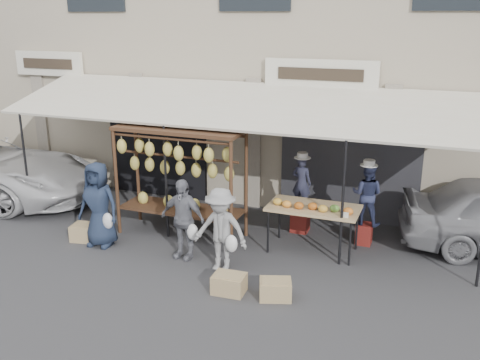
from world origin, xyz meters
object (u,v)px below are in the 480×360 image
object	(u,v)px
banana_rack	(179,161)
customer_mid	(183,219)
customer_left	(99,204)
crate_near_b	(275,289)
vendor_left	(302,183)
crate_near_a	(229,284)
produce_table	(313,209)
crate_far	(86,232)
vendor_right	(367,194)
customer_right	(221,230)

from	to	relation	value
banana_rack	customer_mid	bearing A→B (deg)	-60.31
customer_left	crate_near_b	xyz separation A→B (m)	(3.82, -0.75, -0.69)
vendor_left	crate_near_a	bearing A→B (deg)	89.51
produce_table	vendor_left	size ratio (longest dim) A/B	1.51
banana_rack	crate_far	size ratio (longest dim) A/B	4.82
vendor_right	customer_left	bearing A→B (deg)	26.76
customer_left	customer_mid	xyz separation A→B (m)	(1.76, 0.09, -0.08)
crate_near_b	customer_mid	bearing A→B (deg)	157.82
produce_table	customer_right	world-z (taller)	customer_right
banana_rack	produce_table	distance (m)	2.78
banana_rack	crate_near_b	bearing A→B (deg)	-34.22
crate_near_b	crate_far	xyz separation A→B (m)	(-4.23, 0.83, 0.01)
crate_near_b	crate_far	world-z (taller)	crate_far
produce_table	crate_far	distance (m)	4.54
banana_rack	vendor_right	xyz separation A→B (m)	(3.56, 0.91, -0.54)
vendor_left	produce_table	bearing A→B (deg)	124.51
customer_left	customer_mid	size ratio (longest dim) A/B	1.10
banana_rack	vendor_right	distance (m)	3.71
customer_left	crate_near_b	bearing A→B (deg)	-13.83
customer_right	crate_near_b	world-z (taller)	customer_right
produce_table	crate_near_b	distance (m)	2.05
produce_table	vendor_left	xyz separation A→B (m)	(-0.47, 0.92, 0.18)
customer_right	crate_far	bearing A→B (deg)	176.02
vendor_left	vendor_right	world-z (taller)	vendor_right
banana_rack	customer_left	size ratio (longest dim) A/B	1.55
banana_rack	customer_left	distance (m)	1.75
vendor_left	crate_near_b	bearing A→B (deg)	104.46
customer_left	crate_near_b	size ratio (longest dim) A/B	3.34
vendor_left	crate_far	distance (m)	4.45
customer_left	customer_mid	bearing A→B (deg)	0.11
produce_table	vendor_right	world-z (taller)	vendor_right
vendor_left	customer_mid	bearing A→B (deg)	56.85
banana_rack	produce_table	bearing A→B (deg)	3.45
customer_left	customer_right	world-z (taller)	customer_left
customer_mid	crate_far	size ratio (longest dim) A/B	2.81
vendor_right	crate_near_b	xyz separation A→B (m)	(-0.98, -2.66, -0.88)
customer_right	crate_near_b	distance (m)	1.48
customer_right	banana_rack	bearing A→B (deg)	140.47
crate_far	banana_rack	bearing A→B (deg)	29.05
crate_near_a	crate_near_b	distance (m)	0.76
crate_near_a	crate_far	bearing A→B (deg)	165.05
crate_far	crate_near_a	bearing A→B (deg)	-14.95
vendor_right	customer_mid	bearing A→B (deg)	36.03
customer_right	crate_near_a	xyz separation A→B (m)	(0.45, -0.72, -0.60)
crate_near_a	customer_right	bearing A→B (deg)	122.01
vendor_right	vendor_left	bearing A→B (deg)	-2.18
crate_far	vendor_right	bearing A→B (deg)	19.32
vendor_left	customer_mid	xyz separation A→B (m)	(-1.70, -1.99, -0.29)
produce_table	customer_mid	bearing A→B (deg)	-153.61
produce_table	crate_far	bearing A→B (deg)	-166.01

